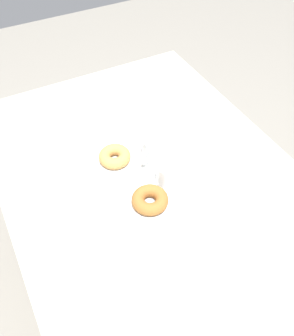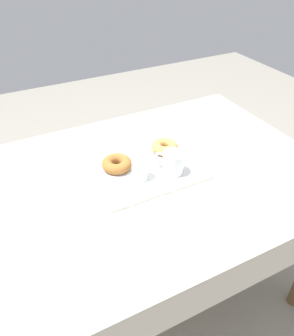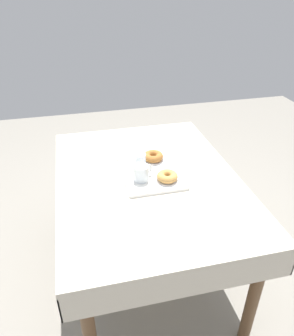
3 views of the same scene
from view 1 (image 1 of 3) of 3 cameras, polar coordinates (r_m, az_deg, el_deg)
ground_plane at (r=1.97m, az=0.10°, el=-15.69°), size 6.00×6.00×0.00m
dining_table at (r=1.40m, az=0.14°, el=-3.24°), size 1.37×1.02×0.77m
serving_tray at (r=1.29m, az=-0.02°, el=-1.93°), size 0.44×0.33×0.02m
tea_mug_left at (r=1.32m, az=1.01°, el=3.05°), size 0.09×0.12×0.09m
water_glass_near at (r=1.24m, az=2.95°, el=-1.24°), size 0.06×0.06×0.09m
donut_plate_left at (r=1.34m, az=-5.00°, el=1.06°), size 0.13×0.13×0.01m
sugar_donut_left at (r=1.32m, az=-5.07°, el=1.81°), size 0.12×0.12×0.04m
donut_plate_right at (r=1.20m, az=0.46°, el=-5.72°), size 0.13×0.13×0.01m
sugar_donut_right at (r=1.18m, az=0.47°, el=-4.99°), size 0.12×0.12×0.04m
paper_napkin at (r=1.16m, az=11.18°, el=-11.60°), size 0.13×0.16×0.01m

